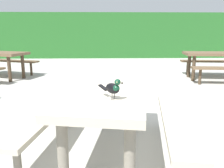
# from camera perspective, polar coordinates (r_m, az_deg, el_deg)

# --- Properties ---
(ground_plane) EXTENTS (60.00, 60.00, 0.00)m
(ground_plane) POSITION_cam_1_polar(r_m,az_deg,el_deg) (2.94, 5.37, -13.95)
(ground_plane) COLOR #B7B5AD
(hedge_wall) EXTENTS (28.00, 1.41, 2.17)m
(hedge_wall) POSITION_cam_1_polar(r_m,az_deg,el_deg) (12.37, -0.18, 11.50)
(hedge_wall) COLOR #235B23
(hedge_wall) RESTS_ON ground
(picnic_table_foreground) EXTENTS (1.94, 1.97, 0.74)m
(picnic_table_foreground) POSITION_cam_1_polar(r_m,az_deg,el_deg) (2.52, -0.77, -4.85)
(picnic_table_foreground) COLOR #B2A893
(picnic_table_foreground) RESTS_ON ground
(bird_grackle) EXTENTS (0.21, 0.23, 0.18)m
(bird_grackle) POSITION_cam_1_polar(r_m,az_deg,el_deg) (2.00, 0.34, -0.90)
(bird_grackle) COLOR black
(bird_grackle) RESTS_ON picnic_table_foreground
(picnic_table_mid_left) EXTENTS (1.90, 1.87, 0.74)m
(picnic_table_mid_left) POSITION_cam_1_polar(r_m,az_deg,el_deg) (7.13, 23.99, 5.41)
(picnic_table_mid_left) COLOR brown
(picnic_table_mid_left) RESTS_ON ground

